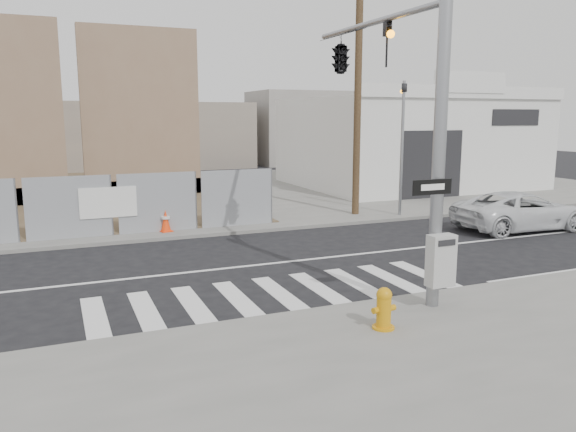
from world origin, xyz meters
name	(u,v)px	position (x,y,z in m)	size (l,w,h in m)	color
ground	(245,266)	(0.00, 0.00, 0.00)	(100.00, 100.00, 0.00)	black
sidewalk_far	(155,196)	(0.00, 14.00, 0.06)	(50.00, 20.00, 0.12)	slate
signal_pole	(369,82)	(2.49, -2.05, 4.78)	(0.96, 5.87, 7.00)	gray
far_signal_pole	(403,129)	(8.00, 4.60, 3.48)	(0.16, 0.20, 5.60)	gray
concrete_wall_right	(142,129)	(-0.50, 14.08, 3.38)	(5.50, 1.30, 8.00)	#7D614B
auto_shop	(407,142)	(14.00, 12.97, 2.54)	(12.00, 10.20, 5.95)	silver
utility_pole_right	(358,84)	(6.50, 5.50, 5.20)	(1.60, 0.28, 10.00)	brown
fire_hydrant	(384,308)	(0.86, -5.52, 0.51)	(0.50, 0.50, 0.79)	#CA880B
suv	(521,211)	(10.63, 0.95, 0.68)	(2.26, 4.89, 1.36)	silver
traffic_cone_d	(166,221)	(-1.18, 4.91, 0.48)	(0.46, 0.46, 0.75)	#FF3C0D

